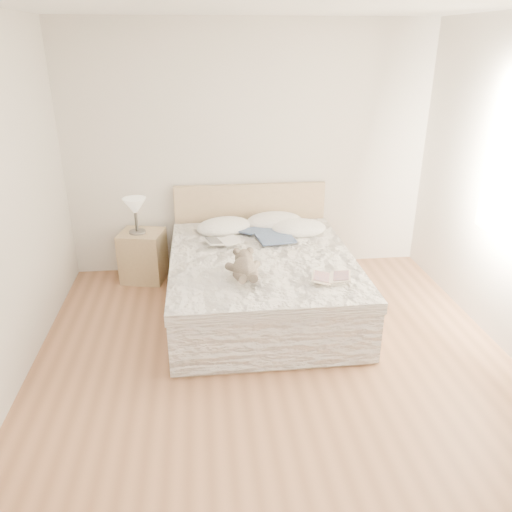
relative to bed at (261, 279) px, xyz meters
name	(u,v)px	position (x,y,z in m)	size (l,w,h in m)	color
floor	(279,380)	(0.00, -1.19, -0.31)	(4.00, 4.50, 0.00)	brown
wall_back	(249,152)	(0.00, 1.06, 1.04)	(4.00, 0.02, 2.70)	silver
wall_front	(415,484)	(0.00, -3.44, 1.04)	(4.00, 0.02, 2.70)	silver
bed	(261,279)	(0.00, 0.00, 0.00)	(1.72, 2.14, 1.00)	tan
nightstand	(143,256)	(-1.21, 0.78, -0.03)	(0.45, 0.40, 0.56)	tan
table_lamp	(135,208)	(-1.25, 0.77, 0.53)	(0.30, 0.30, 0.39)	#524C47
pillow_left	(224,226)	(-0.32, 0.65, 0.33)	(0.60, 0.42, 0.18)	white
pillow_middle	(275,221)	(0.25, 0.75, 0.33)	(0.62, 0.44, 0.19)	white
pillow_right	(299,228)	(0.47, 0.51, 0.33)	(0.58, 0.40, 0.17)	white
blouse	(273,235)	(0.17, 0.37, 0.32)	(0.56, 0.60, 0.02)	navy
photo_book	(222,242)	(-0.36, 0.24, 0.32)	(0.34, 0.23, 0.03)	white
childrens_book	(331,278)	(0.51, -0.70, 0.32)	(0.34, 0.23, 0.02)	#F1E0C4
teddy_bear	(245,276)	(-0.21, -0.62, 0.34)	(0.26, 0.37, 0.20)	brown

